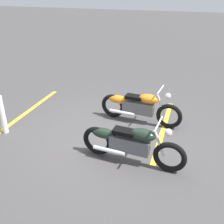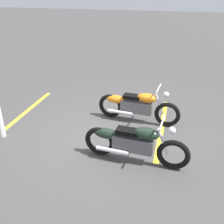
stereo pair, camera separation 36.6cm
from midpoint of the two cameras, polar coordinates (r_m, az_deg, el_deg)
The scene contains 5 objects.
ground_plane at distance 6.49m, azimuth -1.67°, elevation -5.15°, with size 60.00×60.00×0.00m, color #474444.
motorcycle_bright_foreground at distance 6.94m, azimuth 3.74°, elevation 1.42°, with size 2.23×0.62×1.04m.
motorcycle_dark_foreground at distance 5.40m, azimuth 2.54°, elevation -6.61°, with size 2.23×0.62×1.04m.
parking_stripe_near at distance 6.94m, azimuth 9.35°, elevation -3.20°, with size 3.20×0.12×0.01m, color yellow.
parking_stripe_mid at distance 7.97m, azimuth -19.98°, elevation -0.41°, with size 3.20×0.12×0.01m, color yellow.
Camera 2 is at (-1.26, 5.36, 3.43)m, focal length 41.95 mm.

